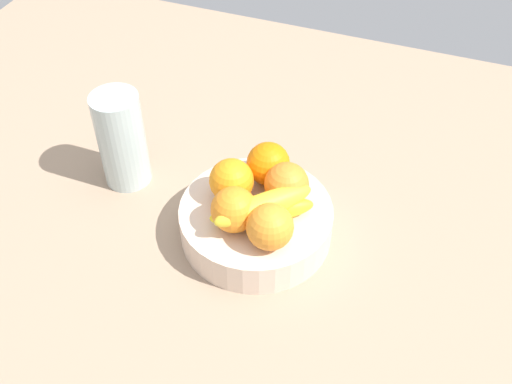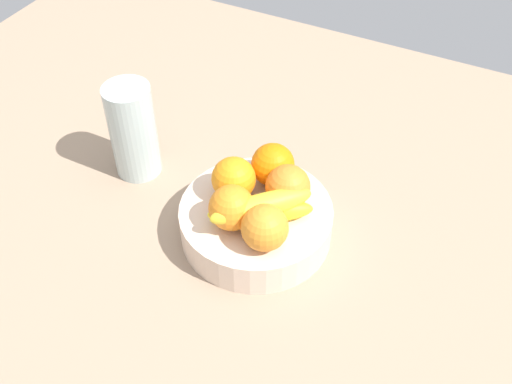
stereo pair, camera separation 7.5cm
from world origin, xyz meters
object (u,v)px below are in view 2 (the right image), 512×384
at_px(orange_front_left, 234,179).
at_px(orange_center, 265,228).
at_px(fruit_bowl, 256,222).
at_px(thermos_tumbler, 133,131).
at_px(orange_back_left, 288,187).
at_px(orange_back_right, 273,165).
at_px(orange_front_right, 232,208).
at_px(banana_bunch, 261,209).

xyz_separation_m(orange_front_left, orange_center, (-0.09, 0.07, 0.00)).
relative_size(fruit_bowl, thermos_tumbler, 1.38).
bearing_deg(orange_back_left, fruit_bowl, 42.80).
height_order(orange_back_left, thermos_tumbler, thermos_tumbler).
height_order(orange_front_left, orange_back_right, same).
xyz_separation_m(orange_back_left, thermos_tumbler, (0.31, -0.01, -0.01)).
bearing_deg(orange_center, orange_front_right, -12.51).
relative_size(orange_back_right, thermos_tumbler, 0.40).
height_order(orange_front_right, orange_back_left, same).
height_order(orange_front_right, orange_center, same).
distance_m(orange_center, orange_back_left, 0.10).
relative_size(fruit_bowl, orange_front_left, 3.46).
distance_m(orange_front_left, orange_back_left, 0.09).
distance_m(orange_front_left, orange_front_right, 0.07).
distance_m(orange_center, thermos_tumbler, 0.34).
bearing_deg(banana_bunch, orange_front_left, -27.84).
bearing_deg(orange_front_right, fruit_bowl, -113.21).
bearing_deg(orange_back_right, orange_front_right, 82.62).
bearing_deg(orange_back_left, orange_back_right, -40.19).
height_order(orange_center, thermos_tumbler, thermos_tumbler).
xyz_separation_m(orange_front_right, orange_back_right, (-0.02, -0.12, 0.00)).
xyz_separation_m(orange_front_right, banana_bunch, (-0.04, -0.02, -0.01)).
height_order(orange_front_left, banana_bunch, orange_front_left).
height_order(fruit_bowl, orange_front_left, orange_front_left).
xyz_separation_m(fruit_bowl, thermos_tumbler, (0.27, -0.05, 0.06)).
bearing_deg(orange_back_right, orange_center, 110.21).
relative_size(orange_back_left, orange_back_right, 1.00).
bearing_deg(orange_front_right, orange_back_left, -125.69).
height_order(fruit_bowl, thermos_tumbler, thermos_tumbler).
relative_size(orange_front_left, orange_back_right, 1.00).
bearing_deg(orange_front_left, orange_back_right, -126.18).
distance_m(orange_center, banana_bunch, 0.05).
xyz_separation_m(fruit_bowl, orange_center, (-0.05, 0.06, 0.07)).
height_order(orange_center, orange_back_right, same).
height_order(banana_bunch, thermos_tumbler, thermos_tumbler).
bearing_deg(fruit_bowl, thermos_tumbler, -9.89).
bearing_deg(orange_back_left, orange_center, 93.25).
distance_m(orange_front_left, thermos_tumbler, 0.23).
height_order(orange_back_right, banana_bunch, orange_back_right).
height_order(orange_front_right, thermos_tumbler, thermos_tumbler).
relative_size(orange_back_left, banana_bunch, 0.45).
distance_m(orange_back_right, thermos_tumbler, 0.27).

